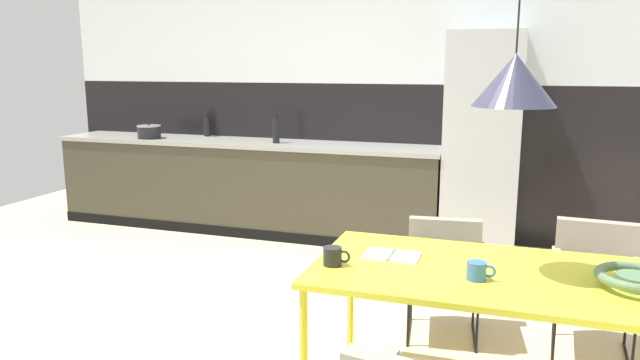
% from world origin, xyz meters
% --- Properties ---
extents(back_wall_splashback_dark, '(7.05, 0.12, 1.48)m').
position_xyz_m(back_wall_splashback_dark, '(0.00, 2.88, 0.74)').
color(back_wall_splashback_dark, black).
rests_on(back_wall_splashback_dark, ground).
extents(back_wall_panel_upper, '(7.05, 0.12, 1.48)m').
position_xyz_m(back_wall_panel_upper, '(0.00, 2.88, 2.22)').
color(back_wall_panel_upper, silver).
rests_on(back_wall_panel_upper, back_wall_splashback_dark).
extents(kitchen_counter, '(3.98, 0.63, 0.92)m').
position_xyz_m(kitchen_counter, '(-1.40, 2.52, 0.46)').
color(kitchen_counter, '#3A372A').
rests_on(kitchen_counter, ground).
extents(refrigerator_column, '(0.63, 0.60, 1.94)m').
position_xyz_m(refrigerator_column, '(0.92, 2.52, 0.97)').
color(refrigerator_column, '#ADAFB2').
rests_on(refrigerator_column, ground).
extents(dining_table, '(1.72, 0.86, 0.74)m').
position_xyz_m(dining_table, '(1.17, -0.12, 0.70)').
color(dining_table, gold).
rests_on(dining_table, ground).
extents(armchair_facing_counter, '(0.51, 0.50, 0.75)m').
position_xyz_m(armchair_facing_counter, '(1.68, 0.81, 0.49)').
color(armchair_facing_counter, gray).
rests_on(armchair_facing_counter, ground).
extents(armchair_corner_seat, '(0.54, 0.52, 0.70)m').
position_xyz_m(armchair_corner_seat, '(0.82, 0.78, 0.46)').
color(armchair_corner_seat, gray).
rests_on(armchair_corner_seat, ground).
extents(fruit_bowl, '(0.33, 0.33, 0.07)m').
position_xyz_m(fruit_bowl, '(1.71, -0.15, 0.79)').
color(fruit_bowl, '#4C704C').
rests_on(fruit_bowl, dining_table).
extents(open_book, '(0.27, 0.19, 0.02)m').
position_xyz_m(open_book, '(0.65, -0.06, 0.75)').
color(open_book, white).
rests_on(open_book, dining_table).
extents(mug_white_ceramic, '(0.13, 0.09, 0.08)m').
position_xyz_m(mug_white_ceramic, '(1.07, -0.25, 0.78)').
color(mug_white_ceramic, '#335B93').
rests_on(mug_white_ceramic, dining_table).
extents(mug_glass_clear, '(0.13, 0.09, 0.09)m').
position_xyz_m(mug_glass_clear, '(0.42, -0.27, 0.78)').
color(mug_glass_clear, black).
rests_on(mug_glass_clear, dining_table).
extents(cooking_pot, '(0.24, 0.24, 0.16)m').
position_xyz_m(cooking_pot, '(-2.41, 2.40, 0.98)').
color(cooking_pot, black).
rests_on(cooking_pot, kitchen_counter).
extents(bottle_wine_green, '(0.07, 0.07, 0.29)m').
position_xyz_m(bottle_wine_green, '(-1.93, 2.75, 1.03)').
color(bottle_wine_green, black).
rests_on(bottle_wine_green, kitchen_counter).
extents(bottle_spice_small, '(0.07, 0.07, 0.30)m').
position_xyz_m(bottle_spice_small, '(-1.02, 2.47, 1.05)').
color(bottle_spice_small, black).
rests_on(bottle_spice_small, kitchen_counter).
extents(pendant_lamp_over_table_near, '(0.35, 0.35, 1.43)m').
position_xyz_m(pendant_lamp_over_table_near, '(1.17, -0.15, 1.60)').
color(pendant_lamp_over_table_near, black).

